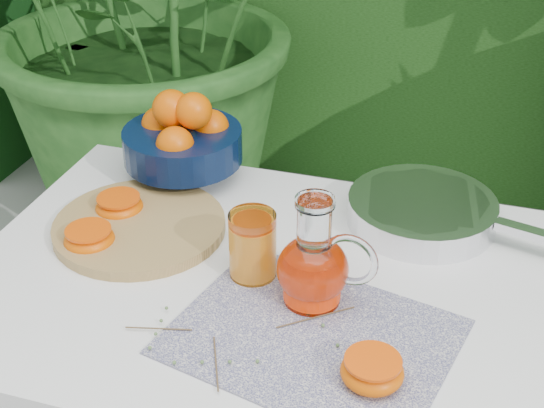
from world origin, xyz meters
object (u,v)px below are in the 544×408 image
(white_table, at_px, (269,317))
(fruit_bowl, at_px, (183,138))
(juice_pitcher, at_px, (314,267))
(cutting_board, at_px, (140,226))
(saute_pan, at_px, (424,210))

(white_table, xyz_separation_m, fruit_bowl, (-0.26, 0.28, 0.17))
(fruit_bowl, bearing_deg, juice_pitcher, -42.22)
(white_table, height_order, fruit_bowl, fruit_bowl)
(cutting_board, distance_m, fruit_bowl, 0.23)
(white_table, bearing_deg, cutting_board, 165.86)
(white_table, distance_m, fruit_bowl, 0.42)
(juice_pitcher, relative_size, saute_pan, 0.37)
(juice_pitcher, bearing_deg, white_table, 156.27)
(saute_pan, bearing_deg, juice_pitcher, -115.67)
(white_table, height_order, saute_pan, saute_pan)
(juice_pitcher, xyz_separation_m, saute_pan, (0.13, 0.28, -0.04))
(saute_pan, bearing_deg, fruit_bowl, 175.63)
(fruit_bowl, height_order, saute_pan, fruit_bowl)
(white_table, distance_m, cutting_board, 0.28)
(cutting_board, xyz_separation_m, saute_pan, (0.48, 0.18, 0.02))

